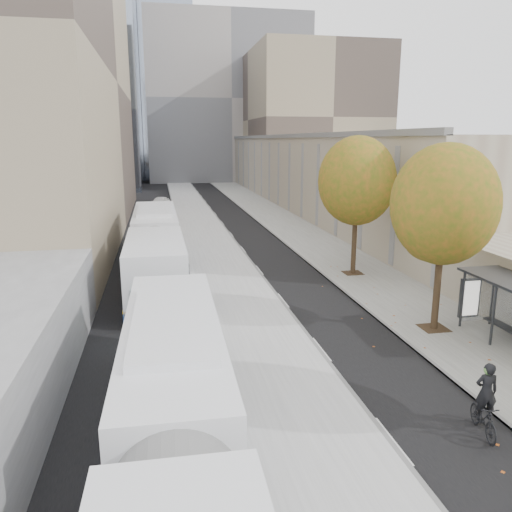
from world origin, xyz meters
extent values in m
cube|color=#A8A8A8|center=(-3.88, 35.00, 0.07)|extent=(4.25, 150.00, 0.15)
cube|color=gray|center=(4.12, 35.00, 0.04)|extent=(4.75, 150.00, 0.08)
cube|color=gray|center=(15.50, 64.00, 4.00)|extent=(18.00, 92.00, 8.00)
cube|color=gray|center=(6.00, 96.00, 15.00)|extent=(30.00, 18.00, 30.00)
cylinder|color=black|center=(3.60, 13.00, 1.70)|extent=(0.28, 0.28, 3.24)
sphere|color=#395D14|center=(3.60, 13.00, 5.26)|extent=(4.20, 4.20, 4.20)
cylinder|color=black|center=(3.60, 22.00, 1.77)|extent=(0.28, 0.28, 3.38)
sphere|color=#395D14|center=(3.60, 22.00, 5.48)|extent=(4.40, 4.40, 4.40)
cube|color=silver|center=(-7.31, 4.09, 1.47)|extent=(2.87, 17.74, 2.95)
cube|color=black|center=(-7.31, 4.09, 2.01)|extent=(2.92, 17.03, 1.02)
cube|color=silver|center=(-7.76, 24.63, 1.57)|extent=(2.80, 18.88, 3.15)
cube|color=black|center=(-7.76, 24.63, 2.15)|extent=(2.85, 18.13, 1.09)
cube|color=#107E73|center=(-7.76, 15.22, 1.21)|extent=(1.99, 0.07, 1.22)
imported|color=black|center=(0.87, 5.84, 0.48)|extent=(0.77, 1.67, 0.97)
imported|color=black|center=(0.87, 5.84, 1.25)|extent=(0.66, 0.50, 1.63)
sphere|color=#649D49|center=(0.87, 5.84, 1.86)|extent=(0.25, 0.25, 0.25)
imported|color=silver|center=(-7.41, 53.21, 0.70)|extent=(2.68, 4.39, 1.40)
camera|label=1|loc=(-7.42, -4.81, 7.75)|focal=35.00mm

